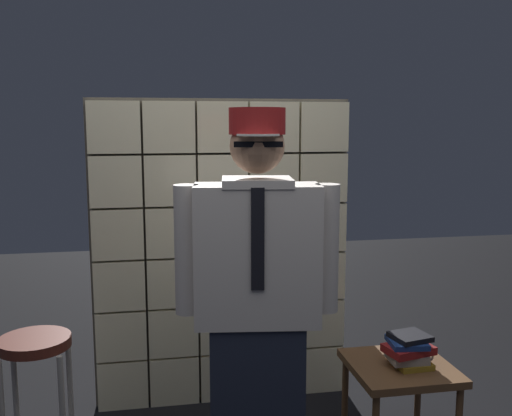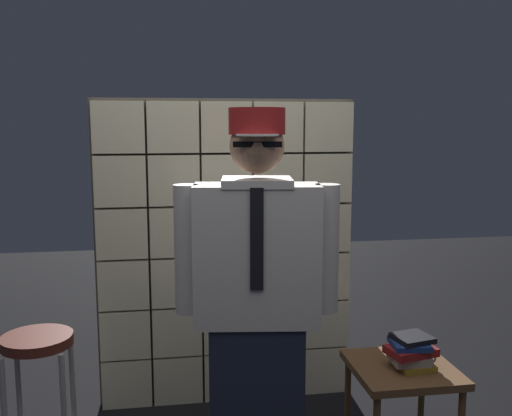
% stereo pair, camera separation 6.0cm
% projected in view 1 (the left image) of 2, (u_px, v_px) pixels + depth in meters
% --- Properties ---
extents(glass_block_wall, '(1.62, 0.10, 1.94)m').
position_uv_depth(glass_block_wall, '(223.00, 255.00, 3.60)').
color(glass_block_wall, beige).
rests_on(glass_block_wall, ground).
extents(standing_person, '(0.74, 0.34, 1.83)m').
position_uv_depth(standing_person, '(257.00, 306.00, 2.57)').
color(standing_person, '#1E2333').
rests_on(standing_person, ground).
extents(bar_stool, '(0.34, 0.34, 0.76)m').
position_uv_depth(bar_stool, '(36.00, 375.00, 2.77)').
color(bar_stool, '#592319').
rests_on(bar_stool, ground).
extents(side_table, '(0.52, 0.52, 0.52)m').
position_uv_depth(side_table, '(400.00, 376.00, 3.02)').
color(side_table, brown).
rests_on(side_table, ground).
extents(book_stack, '(0.27, 0.22, 0.17)m').
position_uv_depth(book_stack, '(409.00, 350.00, 2.97)').
color(book_stack, olive).
rests_on(book_stack, side_table).
extents(coffee_mug, '(0.13, 0.08, 0.09)m').
position_uv_depth(coffee_mug, '(419.00, 358.00, 2.96)').
color(coffee_mug, silver).
rests_on(coffee_mug, side_table).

